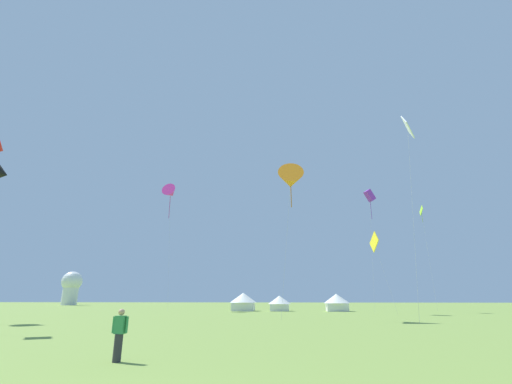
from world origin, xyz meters
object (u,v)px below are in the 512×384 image
kite_purple_box (370,196)px  kite_magenta_delta (171,193)px  kite_white_diamond (408,128)px  observatory_dome (71,286)px  festival_tent_right (243,301)px  festival_tent_left (337,302)px  kite_lime_diamond (421,212)px  person_spectator (119,336)px  festival_tent_center (280,303)px  kite_yellow_diamond (374,242)px  kite_orange_delta (291,180)px

kite_purple_box → kite_magenta_delta: kite_magenta_delta is taller
kite_white_diamond → observatory_dome: bearing=137.9°
festival_tent_right → festival_tent_left: size_ratio=1.07×
kite_lime_diamond → person_spectator: (-30.00, -53.00, -16.47)m
festival_tent_center → kite_yellow_diamond: bearing=-38.4°
kite_lime_diamond → kite_magenta_delta: kite_magenta_delta is taller
kite_orange_delta → observatory_dome: size_ratio=1.60×
kite_magenta_delta → festival_tent_left: size_ratio=5.41×
festival_tent_center → festival_tent_left: (9.78, 0.00, 0.16)m
kite_white_diamond → observatory_dome: (-86.38, 77.98, -13.82)m
kite_orange_delta → observatory_dome: kite_orange_delta is taller
kite_yellow_diamond → observatory_dome: kite_yellow_diamond is taller
observatory_dome → kite_magenta_delta: bearing=-44.8°
kite_yellow_diamond → kite_white_diamond: size_ratio=0.54×
kite_orange_delta → kite_purple_box: bearing=59.2°
kite_lime_diamond → kite_yellow_diamond: kite_lime_diamond is taller
kite_orange_delta → observatory_dome: bearing=134.5°
kite_magenta_delta → festival_tent_left: kite_magenta_delta is taller
kite_orange_delta → festival_tent_left: (7.27, 24.95, -13.80)m
observatory_dome → kite_purple_box: bearing=-30.1°
kite_magenta_delta → festival_tent_left: 37.11m
person_spectator → observatory_dome: (-67.41, 101.33, 5.16)m
observatory_dome → festival_tent_center: bearing=-35.1°
festival_tent_right → festival_tent_center: (6.36, -0.00, -0.27)m
kite_orange_delta → kite_white_diamond: 13.92m
kite_magenta_delta → kite_orange_delta: bearing=-46.9°
festival_tent_right → kite_yellow_diamond: bearing=-28.8°
kite_lime_diamond → person_spectator: bearing=-119.5°
kite_lime_diamond → festival_tent_right: 36.28m
festival_tent_right → kite_lime_diamond: bearing=2.8°
kite_yellow_diamond → person_spectator: (-18.05, -39.98, -9.13)m
person_spectator → festival_tent_right: festival_tent_right is taller
kite_purple_box → kite_orange_delta: (-14.28, -23.99, -4.61)m
kite_white_diamond → festival_tent_center: kite_white_diamond is taller
festival_tent_left → kite_yellow_diamond: bearing=-68.0°
kite_yellow_diamond → kite_purple_box: bearing=77.1°
kite_purple_box → person_spectator: bearing=-112.1°
kite_lime_diamond → observatory_dome: kite_lime_diamond is taller
person_spectator → festival_tent_center: festival_tent_center is taller
kite_purple_box → festival_tent_center: size_ratio=5.37×
festival_tent_center → observatory_dome: 86.96m
festival_tent_right → festival_tent_left: bearing=-0.0°
kite_lime_diamond → person_spectator: kite_lime_diamond is taller
kite_orange_delta → festival_tent_right: bearing=109.6°
kite_purple_box → kite_yellow_diamond: kite_purple_box is taller
kite_lime_diamond → observatory_dome: (-97.41, 48.33, -11.30)m
kite_magenta_delta → festival_tent_right: bearing=-1.2°
kite_purple_box → festival_tent_center: 25.05m
kite_lime_diamond → festival_tent_center: (-26.35, -1.58, -15.89)m
kite_orange_delta → kite_magenta_delta: kite_magenta_delta is taller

